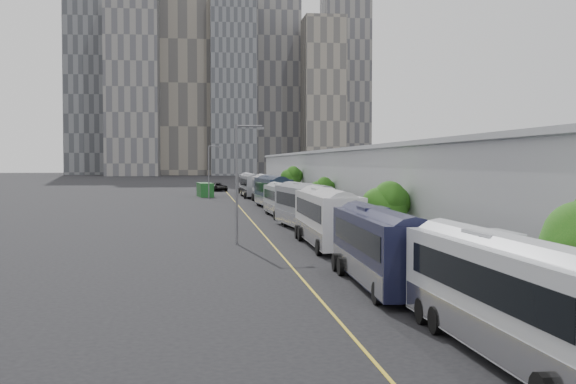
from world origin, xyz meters
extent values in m
cube|color=gray|center=(9.00, 55.00, 0.06)|extent=(10.00, 170.00, 0.12)
cube|color=gold|center=(-1.50, 55.00, 0.01)|extent=(0.12, 160.00, 0.02)
cube|color=gray|center=(13.00, 55.00, 3.40)|extent=(12.00, 160.00, 6.80)
cube|color=gray|center=(13.00, 55.00, 5.85)|extent=(12.45, 160.40, 2.57)
cube|color=gray|center=(7.10, 55.00, 7.00)|extent=(0.30, 160.00, 0.40)
cube|color=slate|center=(-35.00, 300.00, 47.50)|extent=(22.00, 22.00, 95.00)
cube|color=gray|center=(-12.00, 320.00, 60.00)|extent=(26.00, 24.00, 120.00)
cube|color=slate|center=(8.00, 310.00, 40.00)|extent=(20.00, 20.00, 80.00)
cube|color=slate|center=(28.00, 330.00, 52.50)|extent=(24.00, 24.00, 105.00)
cube|color=gray|center=(48.00, 305.00, 35.00)|extent=(18.00, 18.00, 70.00)
cube|color=slate|center=(-55.00, 340.00, 55.00)|extent=(28.00, 26.00, 110.00)
cube|color=slate|center=(65.00, 340.00, 45.00)|extent=(22.00, 22.00, 90.00)
cube|color=silver|center=(2.60, 6.62, 1.84)|extent=(2.77, 12.47, 3.01)
cube|color=black|center=(2.60, 6.43, 2.38)|extent=(2.80, 10.98, 1.02)
cube|color=silver|center=(2.60, 6.62, 0.88)|extent=(2.81, 12.22, 0.96)
cube|color=silver|center=(2.60, 8.05, 3.49)|extent=(1.29, 2.13, 0.29)
cube|color=#161731|center=(1.86, 19.38, 1.83)|extent=(2.81, 12.44, 3.00)
cube|color=black|center=(1.86, 19.19, 2.37)|extent=(2.83, 10.95, 1.02)
cube|color=silver|center=(1.86, 19.38, 0.87)|extent=(2.84, 12.19, 0.96)
cube|color=#161731|center=(1.86, 20.81, 3.47)|extent=(1.29, 2.13, 0.29)
cube|color=silver|center=(2.14, 35.34, 2.01)|extent=(2.85, 13.58, 3.28)
cube|color=black|center=(2.14, 35.14, 2.60)|extent=(2.90, 11.96, 1.12)
cube|color=silver|center=(2.14, 35.34, 0.96)|extent=(2.89, 13.31, 1.05)
cube|color=silver|center=(2.14, 36.91, 3.81)|extent=(1.38, 2.31, 0.31)
cube|color=gray|center=(2.42, 47.35, 2.00)|extent=(3.94, 13.68, 3.27)
cube|color=black|center=(2.42, 47.14, 2.59)|extent=(3.85, 12.07, 1.11)
cube|color=silver|center=(2.42, 47.35, 0.95)|extent=(3.96, 13.42, 1.05)
cube|color=gray|center=(2.42, 48.90, 3.79)|extent=(1.56, 2.40, 0.31)
cube|color=#9EA2A8|center=(2.11, 62.60, 1.78)|extent=(2.90, 12.13, 2.92)
cube|color=black|center=(2.11, 62.41, 2.31)|extent=(2.90, 10.69, 0.99)
cube|color=silver|center=(2.11, 62.60, 0.85)|extent=(2.93, 11.89, 0.93)
cube|color=#9EA2A8|center=(2.11, 63.99, 3.38)|extent=(1.29, 2.09, 0.28)
cube|color=#151E30|center=(2.53, 76.95, 2.06)|extent=(3.58, 14.05, 3.37)
cube|color=black|center=(2.53, 76.74, 2.67)|extent=(3.54, 12.38, 1.15)
cube|color=silver|center=(2.53, 76.95, 0.98)|extent=(3.60, 13.77, 1.08)
cube|color=#151E30|center=(2.53, 78.56, 3.91)|extent=(1.52, 2.43, 0.32)
cube|color=#B8B8BA|center=(2.69, 90.54, 2.01)|extent=(2.83, 13.57, 3.28)
cube|color=black|center=(2.69, 90.33, 2.60)|extent=(2.87, 11.95, 1.12)
cube|color=silver|center=(2.69, 90.54, 0.96)|extent=(2.86, 13.30, 1.05)
cube|color=#B8B8BA|center=(2.69, 92.10, 3.80)|extent=(1.37, 2.30, 0.31)
cube|color=gray|center=(1.82, 105.53, 1.96)|extent=(3.04, 13.28, 3.20)
cube|color=black|center=(1.82, 105.33, 2.53)|extent=(3.05, 11.70, 1.09)
cube|color=silver|center=(1.82, 105.53, 0.93)|extent=(3.07, 13.02, 1.02)
cube|color=gray|center=(1.82, 107.06, 3.71)|extent=(1.39, 2.27, 0.30)
cube|color=#9B9DA5|center=(2.00, 116.52, 1.94)|extent=(2.63, 13.09, 3.17)
cube|color=black|center=(2.00, 116.32, 2.51)|extent=(2.69, 11.52, 1.08)
cube|color=silver|center=(2.00, 116.52, 0.92)|extent=(2.67, 12.82, 1.01)
cube|color=#9B9DA5|center=(2.00, 118.03, 3.67)|extent=(1.31, 2.22, 0.30)
cylinder|color=black|center=(5.31, 31.89, 1.45)|extent=(0.18, 0.18, 2.90)
sphere|color=#175E15|center=(5.31, 31.89, 3.11)|extent=(2.99, 2.99, 2.99)
cylinder|color=black|center=(5.67, 58.48, 1.44)|extent=(0.18, 0.18, 2.89)
sphere|color=#175E15|center=(5.67, 58.48, 2.98)|extent=(2.25, 2.25, 2.25)
cylinder|color=black|center=(5.46, 81.47, 1.91)|extent=(0.18, 0.18, 3.82)
sphere|color=#175E15|center=(5.46, 81.47, 3.88)|extent=(2.56, 2.56, 2.56)
cylinder|color=#59595E|center=(-3.96, 37.26, 4.22)|extent=(0.18, 0.18, 8.43)
cylinder|color=#59595E|center=(-3.06, 37.26, 8.33)|extent=(1.80, 0.14, 0.14)
cube|color=#59595E|center=(-2.26, 37.26, 8.18)|extent=(0.50, 0.22, 0.18)
cylinder|color=#59595E|center=(-5.21, 100.70, 4.19)|extent=(0.18, 0.18, 8.39)
cylinder|color=#59595E|center=(-4.31, 100.70, 8.29)|extent=(1.80, 0.14, 0.14)
cube|color=#59595E|center=(-3.51, 100.70, 8.14)|extent=(0.50, 0.22, 0.18)
cube|color=#15461A|center=(-5.76, 108.20, 1.17)|extent=(2.90, 6.70, 2.33)
imported|color=black|center=(-3.08, 131.11, 0.86)|extent=(4.25, 6.68, 1.72)
camera|label=1|loc=(-6.47, -13.49, 5.79)|focal=45.00mm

